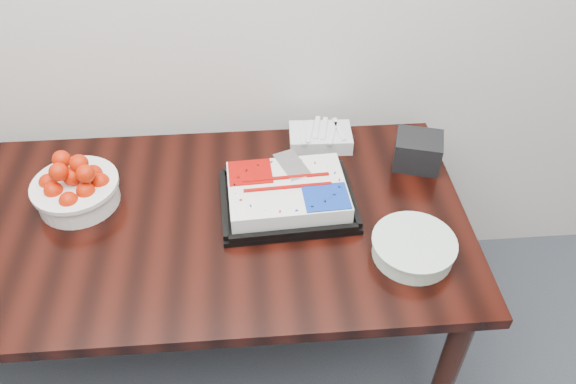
{
  "coord_description": "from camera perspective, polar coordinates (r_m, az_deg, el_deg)",
  "views": [
    {
      "loc": [
        0.24,
        0.73,
        2.0
      ],
      "look_at": [
        0.34,
        2.01,
        0.83
      ],
      "focal_mm": 35.0,
      "sensor_mm": 36.0,
      "label": 1
    }
  ],
  "objects": [
    {
      "name": "napkin_box",
      "position": [
        1.99,
        13.04,
        4.08
      ],
      "size": [
        0.19,
        0.17,
        0.11
      ],
      "primitive_type": "cube",
      "rotation": [
        0.0,
        0.0,
        -0.29
      ],
      "color": "black",
      "rests_on": "table"
    },
    {
      "name": "fork_bag",
      "position": [
        2.04,
        3.3,
        5.59
      ],
      "size": [
        0.23,
        0.15,
        0.06
      ],
      "color": "silver",
      "rests_on": "table"
    },
    {
      "name": "tangerine_bowl",
      "position": [
        1.9,
        -20.84,
        0.68
      ],
      "size": [
        0.27,
        0.27,
        0.17
      ],
      "color": "white",
      "rests_on": "table"
    },
    {
      "name": "plate_stack",
      "position": [
        1.68,
        12.61,
        -5.54
      ],
      "size": [
        0.25,
        0.25,
        0.06
      ],
      "color": "white",
      "rests_on": "table"
    },
    {
      "name": "cake_tray",
      "position": [
        1.79,
        -0.07,
        -0.29
      ],
      "size": [
        0.44,
        0.35,
        0.09
      ],
      "color": "black",
      "rests_on": "table"
    },
    {
      "name": "table",
      "position": [
        1.86,
        -10.38,
        -4.56
      ],
      "size": [
        1.8,
        0.9,
        0.75
      ],
      "color": "black",
      "rests_on": "ground"
    }
  ]
}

